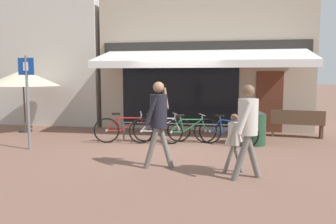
# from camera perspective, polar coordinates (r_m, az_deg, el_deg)

# --- Properties ---
(ground_plane) EXTENTS (160.00, 160.00, 0.00)m
(ground_plane) POSITION_cam_1_polar(r_m,az_deg,el_deg) (9.14, 0.68, -5.90)
(ground_plane) COLOR brown
(shop_front) EXTENTS (7.61, 5.00, 4.77)m
(shop_front) POSITION_cam_1_polar(r_m,az_deg,el_deg) (13.16, 6.56, 8.16)
(shop_front) COLOR tan
(shop_front) RESTS_ON ground_plane
(neighbour_building) EXTENTS (5.67, 4.00, 4.89)m
(neighbour_building) POSITION_cam_1_polar(r_m,az_deg,el_deg) (15.66, -19.41, 7.75)
(neighbour_building) COLOR beige
(neighbour_building) RESTS_ON ground_plane
(bike_rack_rail) EXTENTS (3.27, 0.04, 0.57)m
(bike_rack_rail) POSITION_cam_1_polar(r_m,az_deg,el_deg) (9.53, 1.40, -2.53)
(bike_rack_rail) COLOR #47494F
(bike_rack_rail) RESTS_ON ground_plane
(bicycle_red) EXTENTS (1.80, 0.69, 0.89)m
(bicycle_red) POSITION_cam_1_polar(r_m,az_deg,el_deg) (9.59, -7.34, -2.97)
(bicycle_red) COLOR black
(bicycle_red) RESTS_ON ground_plane
(bicycle_silver) EXTENTS (1.73, 0.81, 0.86)m
(bicycle_silver) POSITION_cam_1_polar(r_m,az_deg,el_deg) (9.51, -1.38, -3.05)
(bicycle_silver) COLOR black
(bicycle_silver) RESTS_ON ground_plane
(bicycle_green) EXTENTS (1.62, 0.75, 0.85)m
(bicycle_green) POSITION_cam_1_polar(r_m,az_deg,el_deg) (9.40, 3.58, -3.21)
(bicycle_green) COLOR black
(bicycle_green) RESTS_ON ground_plane
(bicycle_blue) EXTENTS (1.70, 0.83, 0.88)m
(bicycle_blue) POSITION_cam_1_polar(r_m,az_deg,el_deg) (9.28, 10.30, -3.43)
(bicycle_blue) COLOR black
(bicycle_blue) RESTS_ON ground_plane
(pedestrian_adult) EXTENTS (0.64, 0.56, 1.82)m
(pedestrian_adult) POSITION_cam_1_polar(r_m,az_deg,el_deg) (6.77, -1.66, -0.52)
(pedestrian_adult) COLOR slate
(pedestrian_adult) RESTS_ON ground_plane
(pedestrian_child) EXTENTS (0.42, 0.35, 1.19)m
(pedestrian_child) POSITION_cam_1_polar(r_m,az_deg,el_deg) (6.62, 11.41, -4.26)
(pedestrian_child) COLOR slate
(pedestrian_child) RESTS_ON ground_plane
(pedestrian_second_adult) EXTENTS (0.59, 0.64, 1.78)m
(pedestrian_second_adult) POSITION_cam_1_polar(r_m,az_deg,el_deg) (6.21, 13.72, -1.69)
(pedestrian_second_adult) COLOR slate
(pedestrian_second_adult) RESTS_ON ground_plane
(litter_bin) EXTENTS (0.61, 0.61, 1.00)m
(litter_bin) POSITION_cam_1_polar(r_m,az_deg,el_deg) (9.50, 14.90, -2.57)
(litter_bin) COLOR #23472D
(litter_bin) RESTS_ON ground_plane
(parking_sign) EXTENTS (0.44, 0.07, 2.45)m
(parking_sign) POSITION_cam_1_polar(r_m,az_deg,el_deg) (9.27, -23.30, 3.13)
(parking_sign) COLOR slate
(parking_sign) RESTS_ON ground_plane
(cafe_parasol) EXTENTS (2.46, 2.46, 2.15)m
(cafe_parasol) POSITION_cam_1_polar(r_m,az_deg,el_deg) (12.34, -23.93, 5.43)
(cafe_parasol) COLOR #4C3D2D
(cafe_parasol) RESTS_ON ground_plane
(park_bench) EXTENTS (1.64, 0.65, 0.87)m
(park_bench) POSITION_cam_1_polar(r_m,az_deg,el_deg) (11.12, 21.54, -1.75)
(park_bench) COLOR brown
(park_bench) RESTS_ON ground_plane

